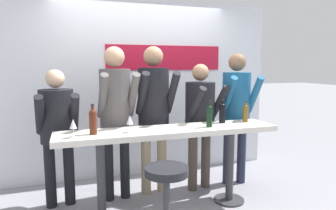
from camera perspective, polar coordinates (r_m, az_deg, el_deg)
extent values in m
plane|color=gray|center=(3.59, 0.38, -19.38)|extent=(40.00, 40.00, 0.00)
cube|color=silver|center=(4.47, -4.94, 3.07)|extent=(4.03, 0.10, 2.56)
cube|color=#B2142D|center=(4.49, -0.55, 8.99)|extent=(1.75, 0.02, 0.36)
cube|color=silver|center=(3.28, 0.40, -5.01)|extent=(2.43, 0.48, 0.06)
cylinder|color=#333338|center=(3.26, -12.63, -13.50)|extent=(0.09, 0.09, 0.88)
cylinder|color=#333338|center=(3.70, 11.72, -10.89)|extent=(0.09, 0.09, 0.88)
cylinder|color=#333338|center=(3.87, 11.53, -17.28)|extent=(0.36, 0.36, 0.02)
cylinder|color=#333338|center=(2.84, -0.26, -18.91)|extent=(0.06, 0.06, 0.67)
cylinder|color=black|center=(2.71, -0.26, -12.46)|extent=(0.39, 0.39, 0.07)
cylinder|color=black|center=(3.77, -21.52, -12.32)|extent=(0.12, 0.12, 0.76)
cylinder|color=black|center=(3.77, -18.31, -12.13)|extent=(0.12, 0.12, 0.76)
cylinder|color=black|center=(3.60, -20.40, -1.97)|extent=(0.41, 0.41, 0.60)
sphere|color=#D6AD89|center=(3.56, -20.71, 4.70)|extent=(0.21, 0.21, 0.21)
cylinder|color=black|center=(3.45, -23.28, -1.80)|extent=(0.12, 0.37, 0.47)
cylinder|color=black|center=(3.46, -17.36, -1.48)|extent=(0.12, 0.37, 0.47)
cylinder|color=black|center=(3.74, -11.26, -11.07)|extent=(0.12, 0.12, 0.89)
cylinder|color=black|center=(3.77, -8.23, -10.81)|extent=(0.12, 0.12, 0.89)
cylinder|color=#514C4C|center=(3.58, -10.02, 1.18)|extent=(0.38, 0.38, 0.70)
sphere|color=tan|center=(3.56, -10.21, 9.02)|extent=(0.24, 0.24, 0.24)
cylinder|color=#514C4C|center=(3.38, -12.33, 1.60)|extent=(0.11, 0.42, 0.54)
cylinder|color=#514C4C|center=(3.45, -6.69, 1.84)|extent=(0.11, 0.42, 0.54)
cylinder|color=gray|center=(3.85, -4.24, -10.31)|extent=(0.12, 0.12, 0.89)
cylinder|color=gray|center=(3.91, -1.19, -10.03)|extent=(0.12, 0.12, 0.89)
cylinder|color=black|center=(3.71, -2.78, 1.65)|extent=(0.39, 0.39, 0.71)
sphere|color=#9E7556|center=(3.70, -2.83, 9.26)|extent=(0.24, 0.24, 0.24)
cylinder|color=black|center=(3.50, -4.88, 2.10)|extent=(0.10, 0.42, 0.54)
cylinder|color=black|center=(3.60, 0.77, 2.28)|extent=(0.10, 0.42, 0.54)
cylinder|color=#473D33|center=(3.97, 4.73, -10.54)|extent=(0.12, 0.12, 0.79)
cylinder|color=#473D33|center=(4.09, 7.17, -10.04)|extent=(0.12, 0.12, 0.79)
cylinder|color=black|center=(3.87, 6.11, -0.27)|extent=(0.45, 0.45, 0.63)
sphere|color=#9E7556|center=(3.84, 6.21, 6.19)|extent=(0.21, 0.21, 0.21)
cylinder|color=black|center=(3.64, 5.25, -0.05)|extent=(0.17, 0.39, 0.49)
cylinder|color=black|center=(3.86, 9.62, 0.31)|extent=(0.17, 0.39, 0.49)
cylinder|color=#23283D|center=(4.24, 11.27, -9.01)|extent=(0.12, 0.12, 0.86)
cylinder|color=#23283D|center=(4.32, 13.82, -8.78)|extent=(0.12, 0.12, 0.86)
cylinder|color=#19517A|center=(4.13, 12.86, 1.37)|extent=(0.42, 0.42, 0.68)
sphere|color=brown|center=(4.11, 13.06, 7.94)|extent=(0.23, 0.23, 0.23)
cylinder|color=#19517A|center=(3.90, 11.49, 1.78)|extent=(0.14, 0.41, 0.52)
cylinder|color=#19517A|center=(4.05, 16.12, 1.84)|extent=(0.14, 0.41, 0.52)
cylinder|color=brown|center=(3.76, 14.53, -1.76)|extent=(0.06, 0.06, 0.18)
sphere|color=brown|center=(3.75, 14.58, -0.40)|extent=(0.06, 0.06, 0.06)
cylinder|color=brown|center=(3.74, 14.60, 0.08)|extent=(0.02, 0.02, 0.06)
cylinder|color=black|center=(3.74, 14.62, 0.67)|extent=(0.03, 0.03, 0.01)
cylinder|color=black|center=(3.64, 10.30, -1.82)|extent=(0.07, 0.07, 0.20)
sphere|color=black|center=(3.63, 10.33, -0.28)|extent=(0.07, 0.07, 0.07)
cylinder|color=black|center=(3.62, 10.35, 0.26)|extent=(0.03, 0.03, 0.07)
cylinder|color=black|center=(3.62, 10.36, 0.92)|extent=(0.03, 0.03, 0.01)
cylinder|color=black|center=(3.37, 7.89, -2.42)|extent=(0.06, 0.06, 0.21)
sphere|color=black|center=(3.35, 7.92, -0.67)|extent=(0.06, 0.06, 0.06)
cylinder|color=black|center=(3.35, 7.94, -0.05)|extent=(0.02, 0.02, 0.07)
cylinder|color=black|center=(3.34, 7.95, 0.71)|extent=(0.03, 0.03, 0.02)
cylinder|color=#4C1E0F|center=(3.07, -14.09, -3.48)|extent=(0.07, 0.07, 0.21)
sphere|color=#4C1E0F|center=(3.06, -14.15, -1.51)|extent=(0.07, 0.07, 0.07)
cylinder|color=#4C1E0F|center=(3.05, -14.18, -0.81)|extent=(0.03, 0.03, 0.08)
cylinder|color=black|center=(3.04, -14.20, 0.04)|extent=(0.03, 0.03, 0.02)
cylinder|color=silver|center=(3.11, -7.26, -5.13)|extent=(0.06, 0.06, 0.01)
cylinder|color=silver|center=(3.10, -7.27, -4.35)|extent=(0.01, 0.01, 0.08)
cone|color=silver|center=(3.09, -7.30, -2.80)|extent=(0.07, 0.07, 0.09)
cylinder|color=silver|center=(3.01, -17.53, -5.86)|extent=(0.06, 0.06, 0.01)
cylinder|color=silver|center=(3.00, -17.57, -5.06)|extent=(0.01, 0.01, 0.08)
cone|color=silver|center=(2.99, -17.63, -3.45)|extent=(0.07, 0.07, 0.09)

